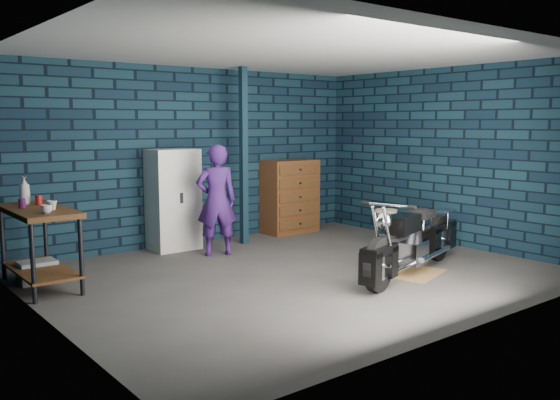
% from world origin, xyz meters
% --- Properties ---
extents(ground, '(6.00, 6.00, 0.00)m').
position_xyz_m(ground, '(0.00, 0.00, 0.00)').
color(ground, '#4D4B48').
rests_on(ground, ground).
extents(room_walls, '(6.02, 5.01, 2.71)m').
position_xyz_m(room_walls, '(0.00, 0.55, 1.90)').
color(room_walls, black).
rests_on(room_walls, ground).
extents(support_post, '(0.10, 0.10, 2.70)m').
position_xyz_m(support_post, '(0.55, 1.95, 1.35)').
color(support_post, '#102733').
rests_on(support_post, ground).
extents(workbench, '(0.60, 1.40, 0.91)m').
position_xyz_m(workbench, '(-2.68, 1.35, 0.46)').
color(workbench, brown).
rests_on(workbench, ground).
extents(drip_mat, '(0.93, 0.80, 0.01)m').
position_xyz_m(drip_mat, '(1.14, -0.88, 0.00)').
color(drip_mat, olive).
rests_on(drip_mat, ground).
extents(motorcycle, '(2.28, 1.21, 0.97)m').
position_xyz_m(motorcycle, '(1.14, -0.88, 0.48)').
color(motorcycle, black).
rests_on(motorcycle, ground).
extents(person, '(0.67, 0.55, 1.56)m').
position_xyz_m(person, '(-0.22, 1.51, 0.78)').
color(person, '#441E72').
rests_on(person, ground).
extents(storage_bin, '(0.42, 0.30, 0.26)m').
position_xyz_m(storage_bin, '(-2.66, 1.57, 0.13)').
color(storage_bin, gray).
rests_on(storage_bin, ground).
extents(locker, '(0.69, 0.49, 1.48)m').
position_xyz_m(locker, '(-0.51, 2.23, 0.74)').
color(locker, silver).
rests_on(locker, ground).
extents(tool_chest, '(0.93, 0.52, 1.24)m').
position_xyz_m(tool_chest, '(1.70, 2.23, 0.62)').
color(tool_chest, brown).
rests_on(tool_chest, ground).
extents(shop_stool, '(0.43, 0.43, 0.59)m').
position_xyz_m(shop_stool, '(1.96, 0.31, 0.30)').
color(shop_stool, '#C6B796').
rests_on(shop_stool, ground).
extents(cup_a, '(0.15, 0.15, 0.09)m').
position_xyz_m(cup_a, '(-2.72, 0.88, 0.96)').
color(cup_a, '#C6B796').
rests_on(cup_a, workbench).
extents(cup_b, '(0.11, 0.11, 0.10)m').
position_xyz_m(cup_b, '(-2.60, 1.10, 0.96)').
color(cup_b, '#C6B796').
rests_on(cup_b, workbench).
extents(mug_purple, '(0.09, 0.09, 0.11)m').
position_xyz_m(mug_purple, '(-2.81, 1.47, 0.96)').
color(mug_purple, '#5A175E').
rests_on(mug_purple, workbench).
extents(mug_red, '(0.10, 0.10, 0.11)m').
position_xyz_m(mug_red, '(-2.58, 1.63, 0.97)').
color(mug_red, '#A81716').
rests_on(mug_red, workbench).
extents(bottle, '(0.14, 0.14, 0.33)m').
position_xyz_m(bottle, '(-2.70, 1.76, 1.07)').
color(bottle, gray).
rests_on(bottle, workbench).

